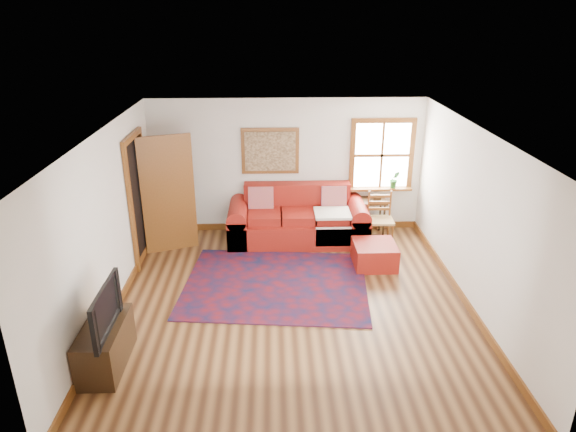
{
  "coord_description": "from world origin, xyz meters",
  "views": [
    {
      "loc": [
        -0.26,
        -6.36,
        3.97
      ],
      "look_at": [
        -0.04,
        0.6,
        1.13
      ],
      "focal_mm": 32.0,
      "sensor_mm": 36.0,
      "label": 1
    }
  ],
  "objects_px": {
    "side_table": "(370,206)",
    "red_leather_sofa": "(298,222)",
    "red_ottoman": "(374,255)",
    "ladder_back_chair": "(380,217)",
    "media_cabinet": "(105,345)"
  },
  "relations": [
    {
      "from": "side_table",
      "to": "red_leather_sofa",
      "type": "bearing_deg",
      "value": -172.81
    },
    {
      "from": "red_ottoman",
      "to": "ladder_back_chair",
      "type": "height_order",
      "value": "ladder_back_chair"
    },
    {
      "from": "red_leather_sofa",
      "to": "red_ottoman",
      "type": "height_order",
      "value": "red_leather_sofa"
    },
    {
      "from": "red_ottoman",
      "to": "media_cabinet",
      "type": "bearing_deg",
      "value": -146.81
    },
    {
      "from": "red_leather_sofa",
      "to": "ladder_back_chair",
      "type": "relative_size",
      "value": 2.6
    },
    {
      "from": "red_leather_sofa",
      "to": "red_ottoman",
      "type": "bearing_deg",
      "value": -42.05
    },
    {
      "from": "media_cabinet",
      "to": "red_leather_sofa",
      "type": "bearing_deg",
      "value": 55.29
    },
    {
      "from": "red_ottoman",
      "to": "ladder_back_chair",
      "type": "relative_size",
      "value": 0.71
    },
    {
      "from": "red_leather_sofa",
      "to": "ladder_back_chair",
      "type": "xyz_separation_m",
      "value": [
        1.44,
        -0.26,
        0.2
      ]
    },
    {
      "from": "ladder_back_chair",
      "to": "side_table",
      "type": "bearing_deg",
      "value": 102.99
    },
    {
      "from": "side_table",
      "to": "media_cabinet",
      "type": "bearing_deg",
      "value": -135.67
    },
    {
      "from": "red_leather_sofa",
      "to": "red_ottoman",
      "type": "relative_size",
      "value": 3.67
    },
    {
      "from": "red_leather_sofa",
      "to": "side_table",
      "type": "xyz_separation_m",
      "value": [
        1.34,
        0.17,
        0.24
      ]
    },
    {
      "from": "media_cabinet",
      "to": "ladder_back_chair",
      "type": "bearing_deg",
      "value": 40.09
    },
    {
      "from": "media_cabinet",
      "to": "red_ottoman",
      "type": "bearing_deg",
      "value": 33.77
    }
  ]
}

